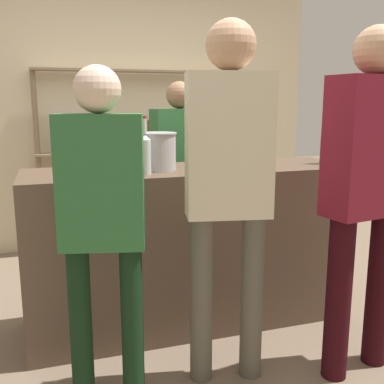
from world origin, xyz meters
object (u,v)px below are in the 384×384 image
Objects in this scene: ice_bucket at (157,151)px; counter_bottle_1 at (326,146)px; counter_bottle_0 at (94,148)px; wine_glass at (71,158)px; customer_left at (102,210)px; server_behind_counter at (180,167)px; customer_right at (368,178)px; counter_bottle_2 at (145,153)px; counter_bottle_3 at (263,146)px; customer_center at (229,174)px.

counter_bottle_1 is at bearing -3.13° from ice_bucket.
counter_bottle_0 is 2.43× the size of wine_glass.
customer_left is (-0.42, -0.64, -0.19)m from ice_bucket.
ice_bucket reaches higher than wine_glass.
customer_right is (0.54, -1.56, 0.13)m from server_behind_counter.
customer_right is at bearing -33.32° from counter_bottle_2.
counter_bottle_0 is 1.12× the size of counter_bottle_2.
server_behind_counter is (-0.37, 0.71, -0.22)m from counter_bottle_3.
counter_bottle_2 is (0.26, -0.19, -0.02)m from counter_bottle_0.
counter_bottle_3 is at bearing 9.12° from wine_glass.
customer_left is (0.10, -0.48, -0.19)m from wine_glass.
counter_bottle_1 is 0.44m from counter_bottle_3.
customer_center is (-0.96, -0.59, -0.06)m from counter_bottle_1.
customer_right is 1.33m from customer_left.
counter_bottle_3 is 2.17× the size of wine_glass.
customer_center reaches higher than counter_bottle_0.
counter_bottle_2 is at bearing -36.33° from server_behind_counter.
wine_glass is 0.55m from ice_bucket.
counter_bottle_2 is 2.17× the size of wine_glass.
customer_right reaches higher than counter_bottle_3.
wine_glass is (-0.41, -0.01, -0.01)m from counter_bottle_2.
counter_bottle_1 reaches higher than wine_glass.
customer_center is (0.72, -0.50, -0.05)m from wine_glass.
wine_glass is 0.88m from customer_center.
server_behind_counter is 1.59m from customer_left.
counter_bottle_0 is 1.54m from customer_right.
ice_bucket is at bearing 38.74° from customer_right.
customer_right is at bearing -33.83° from counter_bottle_0.
counter_bottle_2 is 0.41m from wine_glass.
counter_bottle_0 is 0.23× the size of customer_left.
wine_glass is at bearing 26.11° from customer_left.
counter_bottle_2 is 0.21× the size of server_behind_counter.
customer_left is (-1.15, -0.68, -0.20)m from counter_bottle_3.
server_behind_counter is at bearing 64.19° from ice_bucket.
counter_bottle_2 is at bearing 42.52° from customer_center.
counter_bottle_2 is at bearing -176.29° from counter_bottle_1.
customer_left is (-0.62, 0.02, -0.14)m from customer_center.
counter_bottle_0 is 1.57× the size of ice_bucket.
counter_bottle_3 is (1.11, -0.00, -0.02)m from counter_bottle_0.
customer_right is 0.72m from customer_center.
counter_bottle_0 is 1.12× the size of counter_bottle_3.
wine_glass is at bearing -52.71° from server_behind_counter.
customer_left is (-0.78, -1.39, 0.02)m from server_behind_counter.
counter_bottle_1 is (1.53, -0.11, -0.02)m from counter_bottle_0.
counter_bottle_3 is at bearing 165.86° from counter_bottle_1.
customer_center is at bearing -34.65° from wine_glass.
customer_right is 1.13× the size of customer_left.
counter_bottle_1 is at bearing -4.02° from counter_bottle_0.
wine_glass is at bearing -170.88° from counter_bottle_3.
counter_bottle_2 is 0.61m from customer_left.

